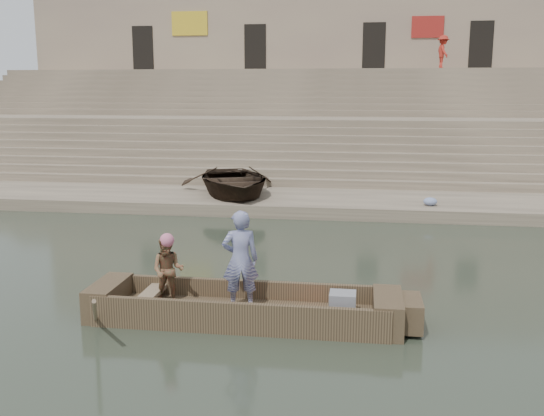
% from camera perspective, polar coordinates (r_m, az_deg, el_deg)
% --- Properties ---
extents(ground, '(120.00, 120.00, 0.00)m').
position_cam_1_polar(ground, '(14.39, -10.27, -5.72)').
color(ground, '#293326').
rests_on(ground, ground).
extents(lower_landing, '(32.00, 4.00, 0.40)m').
position_cam_1_polar(lower_landing, '(21.87, -3.61, 0.72)').
color(lower_landing, gray).
rests_on(lower_landing, ground).
extents(mid_landing, '(32.00, 3.00, 2.80)m').
position_cam_1_polar(mid_landing, '(29.02, -0.55, 5.68)').
color(mid_landing, gray).
rests_on(mid_landing, ground).
extents(upper_landing, '(32.00, 3.00, 5.20)m').
position_cam_1_polar(upper_landing, '(35.85, 1.22, 8.62)').
color(upper_landing, gray).
rests_on(upper_landing, ground).
extents(ghat_steps, '(32.00, 11.00, 5.20)m').
position_cam_1_polar(ghat_steps, '(30.65, -0.05, 6.71)').
color(ghat_steps, gray).
rests_on(ghat_steps, ground).
extents(building_wall, '(32.00, 5.07, 11.20)m').
position_cam_1_polar(building_wall, '(39.82, 1.98, 13.18)').
color(building_wall, tan).
rests_on(building_wall, ground).
extents(main_rowboat, '(5.00, 1.30, 0.22)m').
position_cam_1_polar(main_rowboat, '(11.16, -2.68, -9.95)').
color(main_rowboat, brown).
rests_on(main_rowboat, ground).
extents(rowboat_trim, '(6.04, 2.63, 1.92)m').
position_cam_1_polar(rowboat_trim, '(11.05, -1.61, -9.07)').
color(rowboat_trim, brown).
rests_on(rowboat_trim, ground).
extents(standing_man, '(0.75, 0.59, 1.80)m').
position_cam_1_polar(standing_man, '(10.93, -2.98, -4.84)').
color(standing_man, navy).
rests_on(standing_man, main_rowboat).
extents(rowing_man, '(0.64, 0.52, 1.25)m').
position_cam_1_polar(rowing_man, '(11.39, -9.69, -5.76)').
color(rowing_man, '#226836').
rests_on(rowing_man, main_rowboat).
extents(television, '(0.46, 0.42, 0.40)m').
position_cam_1_polar(television, '(10.87, 6.54, -8.86)').
color(television, gray).
rests_on(television, main_rowboat).
extents(beached_rowboat, '(4.95, 5.79, 1.01)m').
position_cam_1_polar(beached_rowboat, '(21.81, -3.67, 2.57)').
color(beached_rowboat, '#2D2116').
rests_on(beached_rowboat, lower_landing).
extents(pedestrian, '(0.87, 1.25, 1.78)m').
position_cam_1_polar(pedestrian, '(35.38, 15.68, 13.85)').
color(pedestrian, '#AC281D').
rests_on(pedestrian, upper_landing).
extents(cloth_bundles, '(17.44, 0.79, 0.26)m').
position_cam_1_polar(cloth_bundles, '(21.41, -8.73, 1.29)').
color(cloth_bundles, '#3F5999').
rests_on(cloth_bundles, lower_landing).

